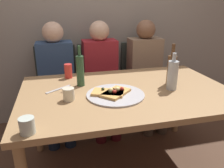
% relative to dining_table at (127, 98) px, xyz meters
% --- Properties ---
extents(ground_plane, '(8.00, 8.00, 0.00)m').
position_rel_dining_table_xyz_m(ground_plane, '(0.00, 0.00, -0.66)').
color(ground_plane, '#513828').
extents(back_wall, '(6.00, 0.10, 2.60)m').
position_rel_dining_table_xyz_m(back_wall, '(0.00, 1.13, 0.64)').
color(back_wall, gray).
rests_on(back_wall, ground_plane).
extents(dining_table, '(1.56, 1.02, 0.73)m').
position_rel_dining_table_xyz_m(dining_table, '(0.00, 0.00, 0.00)').
color(dining_table, '#99754C').
rests_on(dining_table, ground_plane).
extents(pizza_tray, '(0.41, 0.41, 0.01)m').
position_rel_dining_table_xyz_m(pizza_tray, '(-0.11, -0.08, 0.08)').
color(pizza_tray, '#ADADB2').
rests_on(pizza_tray, dining_table).
extents(pizza_slice_last, '(0.25, 0.21, 0.05)m').
position_rel_dining_table_xyz_m(pizza_slice_last, '(-0.16, -0.07, 0.09)').
color(pizza_slice_last, tan).
rests_on(pizza_slice_last, pizza_tray).
extents(pizza_slice_extra, '(0.25, 0.25, 0.05)m').
position_rel_dining_table_xyz_m(pizza_slice_extra, '(-0.11, -0.08, 0.09)').
color(pizza_slice_extra, tan).
rests_on(pizza_slice_extra, pizza_tray).
extents(wine_bottle, '(0.07, 0.07, 0.32)m').
position_rel_dining_table_xyz_m(wine_bottle, '(0.37, 0.03, 0.19)').
color(wine_bottle, brown).
rests_on(wine_bottle, dining_table).
extents(beer_bottle, '(0.06, 0.06, 0.32)m').
position_rel_dining_table_xyz_m(beer_bottle, '(-0.32, 0.18, 0.19)').
color(beer_bottle, '#2D5133').
rests_on(beer_bottle, dining_table).
extents(water_bottle, '(0.08, 0.08, 0.28)m').
position_rel_dining_table_xyz_m(water_bottle, '(0.33, -0.07, 0.18)').
color(water_bottle, '#B2BCC1').
rests_on(water_bottle, dining_table).
extents(tumbler_near, '(0.08, 0.08, 0.09)m').
position_rel_dining_table_xyz_m(tumbler_near, '(-0.66, -0.44, 0.11)').
color(tumbler_near, '#B7C6BC').
rests_on(tumbler_near, dining_table).
extents(tumbler_far, '(0.08, 0.08, 0.09)m').
position_rel_dining_table_xyz_m(tumbler_far, '(-0.43, -0.09, 0.11)').
color(tumbler_far, beige).
rests_on(tumbler_far, dining_table).
extents(soda_can, '(0.07, 0.07, 0.12)m').
position_rel_dining_table_xyz_m(soda_can, '(-0.40, 0.39, 0.13)').
color(soda_can, red).
rests_on(soda_can, dining_table).
extents(table_knife, '(0.19, 0.14, 0.01)m').
position_rel_dining_table_xyz_m(table_knife, '(-0.50, 0.13, 0.07)').
color(table_knife, '#B7B7BC').
rests_on(table_knife, dining_table).
extents(chair_left, '(0.44, 0.44, 0.90)m').
position_rel_dining_table_xyz_m(chair_left, '(-0.51, 0.91, -0.15)').
color(chair_left, '#2D3833').
rests_on(chair_left, ground_plane).
extents(chair_middle, '(0.44, 0.44, 0.90)m').
position_rel_dining_table_xyz_m(chair_middle, '(-0.04, 0.91, -0.15)').
color(chair_middle, '#2D3833').
rests_on(chair_middle, ground_plane).
extents(chair_right, '(0.44, 0.44, 0.90)m').
position_rel_dining_table_xyz_m(chair_right, '(0.48, 0.91, -0.15)').
color(chair_right, '#2D3833').
rests_on(chair_right, ground_plane).
extents(guest_in_sweater, '(0.36, 0.56, 1.17)m').
position_rel_dining_table_xyz_m(guest_in_sweater, '(-0.51, 0.76, -0.02)').
color(guest_in_sweater, navy).
rests_on(guest_in_sweater, ground_plane).
extents(guest_in_beanie, '(0.36, 0.56, 1.17)m').
position_rel_dining_table_xyz_m(guest_in_beanie, '(-0.04, 0.76, -0.02)').
color(guest_in_beanie, maroon).
rests_on(guest_in_beanie, ground_plane).
extents(guest_by_wall, '(0.36, 0.56, 1.17)m').
position_rel_dining_table_xyz_m(guest_by_wall, '(0.48, 0.76, -0.02)').
color(guest_by_wall, '#937A60').
rests_on(guest_by_wall, ground_plane).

